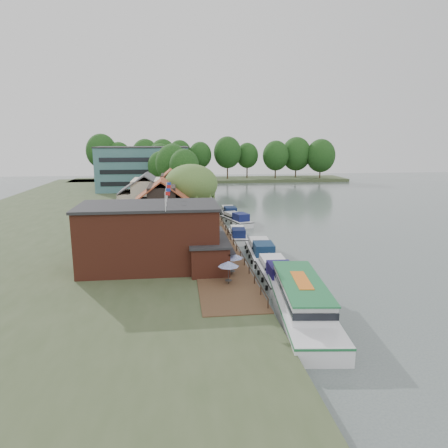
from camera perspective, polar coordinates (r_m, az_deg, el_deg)
name	(u,v)px	position (r m, az deg, el deg)	size (l,w,h in m)	color
ground	(284,267)	(49.51, 8.62, -6.12)	(260.00, 260.00, 0.00)	#4D5958
land_bank	(90,215)	(83.43, -18.56, 1.19)	(50.00, 140.00, 1.00)	#384728
quay_deck	(212,241)	(57.31, -1.75, -2.37)	(6.00, 50.00, 0.10)	#47301E
quay_rail	(230,236)	(57.97, 0.86, -1.74)	(0.20, 49.00, 1.00)	black
pub	(167,235)	(45.58, -8.08, -1.61)	(20.00, 11.00, 7.30)	maroon
hotel_block	(143,168)	(115.94, -11.43, 7.78)	(25.40, 12.40, 12.30)	#38666B
cottage_a	(163,208)	(60.18, -8.77, 2.28)	(8.60, 7.60, 8.50)	black
cottage_b	(147,199)	(70.21, -10.97, 3.59)	(9.60, 8.60, 8.50)	beige
cottage_c	(171,192)	(78.95, -7.62, 4.62)	(7.60, 7.60, 8.50)	black
willow	(191,196)	(64.98, -4.69, 3.96)	(8.60, 8.60, 10.43)	#476B2D
umbrella_0	(228,272)	(40.06, 0.64, -6.94)	(2.12, 2.12, 2.38)	navy
umbrella_1	(232,264)	(42.78, 1.14, -5.69)	(2.39, 2.39, 2.38)	navy
umbrella_2	(220,251)	(47.36, -0.57, -3.92)	(2.39, 2.39, 2.38)	#1C299B
umbrella_3	(220,245)	(49.91, -0.58, -3.09)	(2.42, 2.42, 2.38)	#1F1B94
umbrella_4	(217,239)	(53.07, -1.00, -2.17)	(2.09, 2.09, 2.38)	navy
cruiser_0	(276,270)	(44.09, 7.46, -6.56)	(3.51, 10.83, 2.66)	silver
cruiser_1	(261,249)	(52.23, 5.33, -3.57)	(3.44, 10.62, 2.60)	white
cruiser_2	(238,233)	(61.64, 2.00, -1.32)	(2.90, 9.00, 2.15)	white
cruiser_3	(236,218)	(73.00, 1.77, 0.87)	(3.13, 9.69, 2.34)	silver
cruiser_4	(229,211)	(79.43, 0.72, 1.81)	(3.19, 9.87, 2.39)	white
tour_boat	(303,301)	(35.54, 11.17, -10.75)	(4.35, 15.47, 3.38)	silver
swan	(306,313)	(36.97, 11.67, -12.33)	(0.44, 0.44, 0.44)	white
bank_tree_0	(184,177)	(89.04, -5.68, 6.72)	(6.54, 6.54, 12.25)	#143811
bank_tree_1	(172,173)	(94.22, -7.37, 7.25)	(7.70, 7.70, 13.19)	#143811
bank_tree_2	(161,173)	(105.00, -8.99, 7.18)	(6.64, 6.64, 11.32)	#143811
bank_tree_3	(173,165)	(123.64, -7.27, 8.35)	(8.43, 8.43, 13.06)	#143811
bank_tree_4	(161,163)	(133.56, -9.01, 8.53)	(8.97, 8.97, 12.90)	#143811
bank_tree_5	(163,160)	(140.04, -8.68, 9.00)	(8.77, 8.77, 14.36)	#143811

